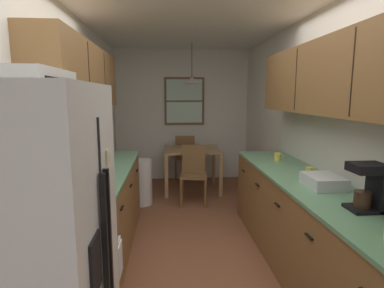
{
  "coord_description": "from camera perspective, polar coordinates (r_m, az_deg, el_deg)",
  "views": [
    {
      "loc": [
        -0.28,
        -2.5,
        1.67
      ],
      "look_at": [
        0.02,
        1.38,
        1.06
      ],
      "focal_mm": 28.85,
      "sensor_mm": 36.0,
      "label": 1
    }
  ],
  "objects": [
    {
      "name": "refrigerator",
      "position": [
        1.65,
        -29.39,
        -21.74
      ],
      "size": [
        0.76,
        0.72,
        1.72
      ],
      "color": "white",
      "rests_on": "ground"
    },
    {
      "name": "wall_right",
      "position": [
        3.88,
        20.42,
        2.57
      ],
      "size": [
        0.1,
        9.0,
        2.55
      ],
      "primitive_type": "cube",
      "color": "silver",
      "rests_on": "ground"
    },
    {
      "name": "back_window",
      "position": [
        6.08,
        -1.42,
        7.93
      ],
      "size": [
        0.77,
        0.05,
        0.92
      ],
      "color": "brown"
    },
    {
      "name": "counter_left",
      "position": [
        3.58,
        -16.13,
        -11.31
      ],
      "size": [
        0.64,
        2.06,
        0.9
      ],
      "color": "brown",
      "rests_on": "ground"
    },
    {
      "name": "ceiling_slab",
      "position": [
        3.63,
        0.1,
        23.67
      ],
      "size": [
        4.4,
        9.0,
        0.08
      ],
      "primitive_type": "cube",
      "color": "white"
    },
    {
      "name": "ground_plane",
      "position": [
        3.89,
        0.09,
        -16.47
      ],
      "size": [
        12.0,
        12.0,
        0.0
      ],
      "primitive_type": "plane",
      "color": "brown"
    },
    {
      "name": "wall_back",
      "position": [
        6.17,
        -1.88,
        5.31
      ],
      "size": [
        4.4,
        0.1,
        2.55
      ],
      "primitive_type": "cube",
      "color": "silver",
      "rests_on": "ground"
    },
    {
      "name": "dish_towel",
      "position": [
        2.44,
        -13.22,
        -20.01
      ],
      "size": [
        0.02,
        0.16,
        0.24
      ],
      "primitive_type": "cube",
      "color": "white"
    },
    {
      "name": "microwave_over_range",
      "position": [
        2.12,
        -27.73,
        8.09
      ],
      "size": [
        0.39,
        0.64,
        0.31
      ],
      "color": "white"
    },
    {
      "name": "mug_spare",
      "position": [
        3.82,
        15.5,
        -2.26
      ],
      "size": [
        0.11,
        0.07,
        0.09
      ],
      "color": "#E5CC4C",
      "rests_on": "counter_right"
    },
    {
      "name": "upper_cabinets_right",
      "position": [
        2.9,
        25.35,
        11.16
      ],
      "size": [
        0.33,
        2.85,
        0.65
      ],
      "color": "brown"
    },
    {
      "name": "dining_table",
      "position": [
        5.42,
        -0.02,
        -2.0
      ],
      "size": [
        0.95,
        0.88,
        0.75
      ],
      "color": "#A87F51",
      "rests_on": "ground"
    },
    {
      "name": "counter_right",
      "position": [
        3.12,
        20.83,
        -14.62
      ],
      "size": [
        0.64,
        3.17,
        0.9
      ],
      "color": "brown",
      "rests_on": "ground"
    },
    {
      "name": "wall_left",
      "position": [
        3.68,
        -21.38,
        2.19
      ],
      "size": [
        0.1,
        9.0,
        2.55
      ],
      "primitive_type": "cube",
      "color": "silver",
      "rests_on": "ground"
    },
    {
      "name": "storage_canister",
      "position": [
        2.62,
        -20.4,
        -6.45
      ],
      "size": [
        0.13,
        0.13,
        0.2
      ],
      "color": "red",
      "rests_on": "counter_left"
    },
    {
      "name": "upper_cabinets_left",
      "position": [
        3.35,
        -19.76,
        11.59
      ],
      "size": [
        0.33,
        2.14,
        0.62
      ],
      "color": "brown"
    },
    {
      "name": "dining_chair_near",
      "position": [
        4.82,
        0.29,
        -5.05
      ],
      "size": [
        0.44,
        0.44,
        0.9
      ],
      "color": "brown",
      "rests_on": "ground"
    },
    {
      "name": "stove_range",
      "position": [
        2.4,
        -22.8,
        -21.71
      ],
      "size": [
        0.66,
        0.6,
        1.1
      ],
      "color": "black",
      "rests_on": "ground"
    },
    {
      "name": "dish_rack",
      "position": [
        2.86,
        23.14,
        -6.34
      ],
      "size": [
        0.28,
        0.34,
        0.1
      ],
      "primitive_type": "cube",
      "color": "silver",
      "rests_on": "counter_right"
    },
    {
      "name": "dining_chair_far",
      "position": [
        6.08,
        -1.29,
        -2.11
      ],
      "size": [
        0.43,
        0.43,
        0.9
      ],
      "color": "brown",
      "rests_on": "ground"
    },
    {
      "name": "coffee_maker",
      "position": [
        2.4,
        30.15,
        -6.73
      ],
      "size": [
        0.22,
        0.18,
        0.33
      ],
      "color": "black",
      "rests_on": "counter_right"
    },
    {
      "name": "trash_bin",
      "position": [
        4.85,
        -9.35,
        -6.97
      ],
      "size": [
        0.33,
        0.33,
        0.7
      ],
      "primitive_type": "cylinder",
      "color": "white",
      "rests_on": "ground"
    },
    {
      "name": "pendant_light",
      "position": [
        5.33,
        -0.02,
        11.7
      ],
      "size": [
        0.3,
        0.3,
        0.68
      ],
      "color": "black"
    },
    {
      "name": "mug_by_coffeemaker",
      "position": [
        3.13,
        20.94,
        -4.95
      ],
      "size": [
        0.12,
        0.08,
        0.1
      ],
      "color": "#E5CC4C",
      "rests_on": "counter_right"
    }
  ]
}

